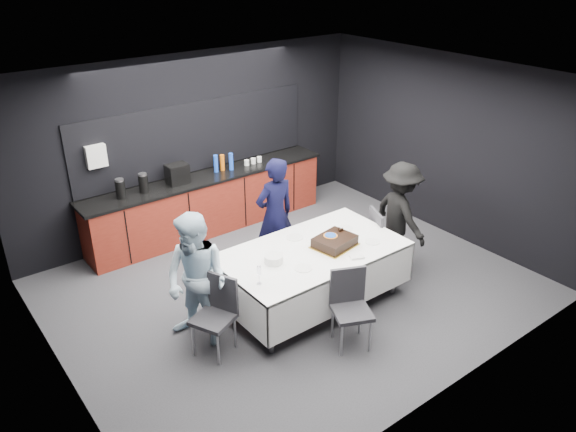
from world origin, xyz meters
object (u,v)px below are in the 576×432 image
at_px(chair_near, 350,302).
at_px(person_left, 197,281).
at_px(person_right, 400,214).
at_px(party_table, 312,259).
at_px(cake_assembly, 335,241).
at_px(person_center, 275,215).
at_px(chair_left, 217,309).
at_px(champagne_flute, 259,272).
at_px(chair_right, 382,236).
at_px(plate_stack, 274,259).

distance_m(chair_near, person_left, 1.76).
height_order(chair_near, person_right, person_right).
distance_m(party_table, person_right, 1.65).
distance_m(cake_assembly, person_center, 1.09).
bearing_deg(chair_left, chair_near, -32.19).
height_order(chair_left, person_center, person_center).
distance_m(chair_left, person_center, 1.92).
relative_size(chair_left, person_right, 0.60).
xyz_separation_m(cake_assembly, chair_near, (-0.44, -0.77, -0.31)).
relative_size(cake_assembly, champagne_flute, 2.64).
bearing_deg(chair_right, cake_assembly, -172.54).
bearing_deg(chair_near, party_table, 79.81).
relative_size(cake_assembly, chair_near, 0.64).
distance_m(plate_stack, person_left, 0.97).
height_order(champagne_flute, chair_left, champagne_flute).
height_order(champagne_flute, chair_near, champagne_flute).
bearing_deg(person_right, chair_left, 101.44).
relative_size(champagne_flute, person_left, 0.14).
bearing_deg(party_table, plate_stack, 176.86).
height_order(chair_left, person_left, person_left).
bearing_deg(person_center, person_right, 149.26).
xyz_separation_m(cake_assembly, person_center, (-0.14, 1.08, -0.01)).
bearing_deg(chair_right, party_table, -178.73).
xyz_separation_m(party_table, chair_right, (1.30, 0.03, -0.11)).
xyz_separation_m(champagne_flute, chair_right, (2.27, 0.27, -0.40)).
height_order(chair_near, person_center, person_center).
xyz_separation_m(plate_stack, person_center, (0.71, 0.95, 0.01)).
bearing_deg(person_right, party_table, 100.73).
relative_size(party_table, chair_right, 2.51).
bearing_deg(chair_near, cake_assembly, 60.54).
relative_size(chair_right, person_left, 0.57).
relative_size(chair_left, person_left, 0.57).
bearing_deg(champagne_flute, person_left, 142.23).
bearing_deg(cake_assembly, plate_stack, 170.89).
relative_size(party_table, person_right, 1.51).
distance_m(chair_left, chair_near, 1.52).
xyz_separation_m(champagne_flute, chair_near, (0.82, -0.63, -0.40)).
xyz_separation_m(cake_assembly, person_right, (1.37, 0.14, -0.08)).
height_order(chair_right, person_right, person_right).
distance_m(plate_stack, chair_right, 1.90).
xyz_separation_m(chair_near, person_center, (0.29, 1.85, 0.30)).
xyz_separation_m(chair_left, person_center, (1.58, 1.05, 0.30)).
bearing_deg(person_right, chair_right, 100.48).
bearing_deg(plate_stack, champagne_flute, -145.63).
distance_m(cake_assembly, person_left, 1.83).
bearing_deg(chair_near, chair_right, 31.80).
relative_size(chair_near, person_left, 0.57).
height_order(party_table, cake_assembly, cake_assembly).
bearing_deg(chair_right, person_left, 176.79).
relative_size(champagne_flute, person_center, 0.13).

